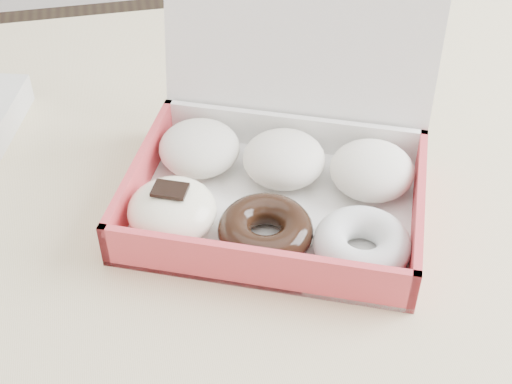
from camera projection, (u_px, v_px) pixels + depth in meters
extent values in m
cube|color=#CDBA87|center=(256.00, 159.00, 0.91)|extent=(1.20, 0.80, 0.04)
cylinder|color=#CDBA87|center=(478.00, 164.00, 1.50)|extent=(0.05, 0.05, 0.71)
cube|color=white|center=(275.00, 210.00, 0.80)|extent=(0.39, 0.34, 0.01)
cube|color=#D93E44|center=(254.00, 268.00, 0.71)|extent=(0.30, 0.14, 0.05)
cube|color=white|center=(292.00, 134.00, 0.87)|extent=(0.30, 0.14, 0.05)
cube|color=#D93E44|center=(141.00, 176.00, 0.81)|extent=(0.10, 0.22, 0.05)
cube|color=#D93E44|center=(418.00, 213.00, 0.77)|extent=(0.10, 0.22, 0.05)
cube|color=white|center=(298.00, 60.00, 0.83)|extent=(0.31, 0.17, 0.23)
ellipsoid|color=white|center=(199.00, 148.00, 0.84)|extent=(0.13, 0.13, 0.05)
ellipsoid|color=white|center=(284.00, 159.00, 0.83)|extent=(0.13, 0.13, 0.05)
ellipsoid|color=white|center=(372.00, 170.00, 0.81)|extent=(0.13, 0.13, 0.05)
ellipsoid|color=#FFF4CE|center=(172.00, 210.00, 0.76)|extent=(0.13, 0.13, 0.05)
cube|color=black|center=(170.00, 190.00, 0.74)|extent=(0.04, 0.04, 0.00)
torus|color=black|center=(265.00, 230.00, 0.75)|extent=(0.13, 0.13, 0.04)
torus|color=white|center=(362.00, 244.00, 0.73)|extent=(0.13, 0.13, 0.04)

